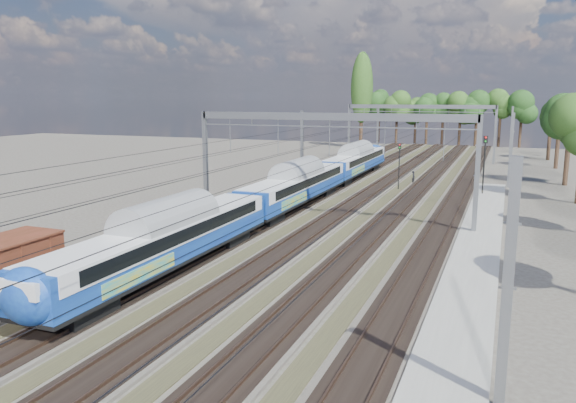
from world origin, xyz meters
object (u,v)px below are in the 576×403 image
(emu_train, at_px, (296,181))
(signal_far, at_px, (484,158))
(signal_near, at_px, (399,160))
(worker, at_px, (413,178))

(emu_train, distance_m, signal_far, 20.84)
(emu_train, height_order, signal_near, signal_near)
(worker, bearing_deg, signal_far, -135.25)
(worker, height_order, signal_far, signal_far)
(signal_near, bearing_deg, signal_far, -22.50)
(signal_near, bearing_deg, worker, 62.73)
(emu_train, xyz_separation_m, worker, (7.75, 19.13, -1.83))
(emu_train, height_order, signal_far, signal_far)
(emu_train, relative_size, signal_near, 12.48)
(emu_train, relative_size, signal_far, 10.20)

